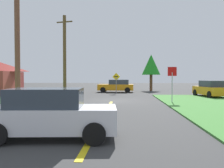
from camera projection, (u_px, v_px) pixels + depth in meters
ground_plane at (112, 101)px, 20.75m from camera, size 120.00×120.00×0.00m
lane_stripe_center at (104, 115)px, 12.77m from camera, size 0.20×14.00×0.01m
stop_sign at (172, 78)px, 18.88m from camera, size 0.68×0.12×2.74m
car_on_crossroad at (211, 89)px, 24.27m from camera, size 2.54×4.76×1.62m
car_approaching_junction at (117, 86)px, 32.17m from camera, size 4.61×2.31×1.62m
car_behind_on_main_road at (50, 114)px, 8.01m from camera, size 4.24×2.21×1.62m
utility_pole_near at (17, 37)px, 15.72m from camera, size 1.78×0.52×8.83m
utility_pole_mid at (65, 55)px, 25.99m from camera, size 1.77×0.60×8.38m
direction_sign at (116, 81)px, 29.43m from camera, size 0.90×0.13×2.46m
oak_tree_left at (151, 65)px, 35.42m from camera, size 2.62×2.62×5.18m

